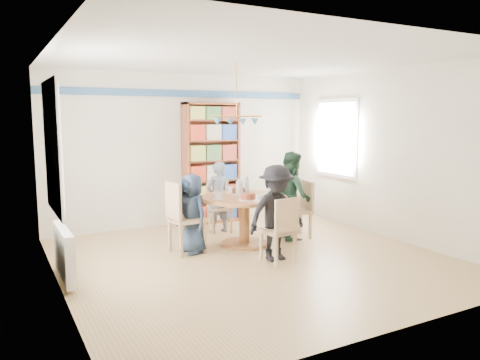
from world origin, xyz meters
TOP-DOWN VIEW (x-y plane):
  - ground at (0.00, 0.00)m, footprint 5.00×5.00m
  - room_shell at (-0.26, 0.87)m, footprint 5.00×5.00m
  - radiator at (-2.42, 0.30)m, footprint 0.12×1.00m
  - dining_table at (0.23, 0.69)m, footprint 1.30×1.30m
  - chair_left at (-0.78, 0.72)m, footprint 0.49×0.49m
  - chair_right at (1.26, 0.67)m, footprint 0.46×0.46m
  - chair_far at (0.28, 1.68)m, footprint 0.46×0.46m
  - chair_near at (0.24, -0.33)m, footprint 0.44×0.44m
  - person_left at (-0.62, 0.69)m, footprint 0.51×0.64m
  - person_right at (1.10, 0.69)m, footprint 0.71×0.81m
  - person_far at (0.21, 1.58)m, footprint 0.48×0.35m
  - person_near at (0.25, -0.18)m, footprint 0.86×0.51m
  - bookshelf at (0.45, 2.34)m, footprint 1.05×0.31m
  - tableware at (0.21, 0.72)m, footprint 1.05×1.05m

SIDE VIEW (x-z plane):
  - ground at x=0.00m, z-range 0.00..0.00m
  - radiator at x=-2.42m, z-range 0.05..0.65m
  - chair_far at x=0.28m, z-range 0.04..0.91m
  - chair_near at x=0.24m, z-range 0.04..0.93m
  - chair_right at x=1.26m, z-range 0.05..0.97m
  - dining_table at x=0.23m, z-range 0.18..0.93m
  - chair_left at x=-0.78m, z-range 0.05..1.08m
  - person_left at x=-0.62m, z-range 0.00..1.14m
  - person_far at x=0.21m, z-range 0.00..1.20m
  - person_near at x=0.25m, z-range 0.00..1.31m
  - person_right at x=1.10m, z-range 0.00..1.40m
  - tableware at x=0.21m, z-range 0.67..0.95m
  - bookshelf at x=0.45m, z-range -0.02..2.18m
  - room_shell at x=-0.26m, z-range -0.85..4.15m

